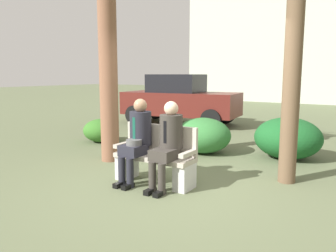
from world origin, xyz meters
The scene contains 9 objects.
ground_plane centered at (0.00, 0.00, 0.00)m, with size 80.00×80.00×0.00m, color #5D6646.
park_bench centered at (-0.36, 0.15, 0.39)m, with size 1.28×0.44×0.90m.
seated_man_left centered at (-0.63, 0.03, 0.73)m, with size 0.34×0.72×1.31m.
seated_man_right centered at (-0.06, 0.04, 0.72)m, with size 0.34×0.72×1.29m.
shrub_near_bench centered at (-0.65, 2.39, 0.38)m, with size 1.21×1.11×0.76m, color #337436.
shrub_mid_lawn centered at (1.02, 2.84, 0.41)m, with size 1.33×1.22×0.83m, color #195724.
shrub_far_lawn centered at (-3.33, 2.09, 0.29)m, with size 0.92×0.85×0.58m, color #356E25.
parked_car_near centered at (-3.24, 5.84, 0.84)m, with size 4.04×2.03×1.68m.
building_backdrop centered at (-1.18, 20.52, 6.05)m, with size 15.71×8.51×12.06m.
Camera 1 is at (2.51, -4.06, 1.68)m, focal length 36.05 mm.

